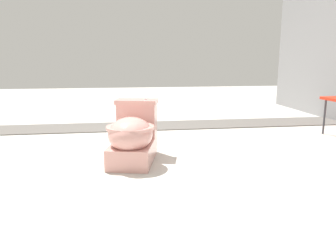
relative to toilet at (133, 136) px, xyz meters
name	(u,v)px	position (x,y,z in m)	size (l,w,h in m)	color
ground_plane	(112,155)	(-0.22, -0.19, -0.22)	(14.00, 14.00, 0.00)	beige
gravel_strip	(153,126)	(-1.45, 0.31, -0.21)	(0.56, 8.00, 0.01)	#605B56
toilet	(133,136)	(0.00, 0.00, 0.00)	(0.70, 0.50, 0.52)	#E09E93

